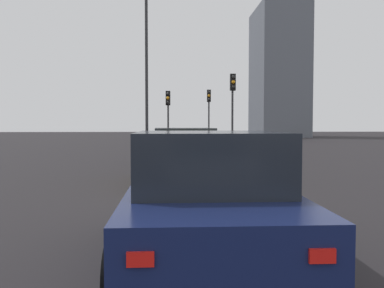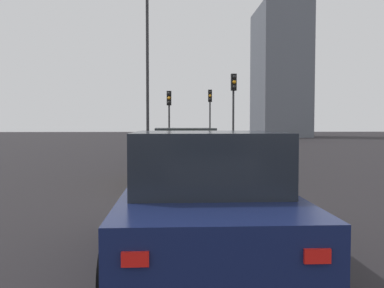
% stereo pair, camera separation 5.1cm
% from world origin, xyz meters
% --- Properties ---
extents(ground_plane, '(160.00, 160.00, 0.20)m').
position_xyz_m(ground_plane, '(0.00, 0.00, -0.10)').
color(ground_plane, black).
extents(car_grey_lead, '(4.72, 2.08, 1.44)m').
position_xyz_m(car_grey_lead, '(7.74, -0.23, 0.70)').
color(car_grey_lead, slate).
rests_on(car_grey_lead, ground_plane).
extents(car_yellow_second, '(4.69, 2.15, 1.60)m').
position_xyz_m(car_yellow_second, '(1.55, 0.22, 0.77)').
color(car_yellow_second, gold).
rests_on(car_yellow_second, ground_plane).
extents(car_navy_third, '(4.09, 2.08, 1.62)m').
position_xyz_m(car_navy_third, '(-5.44, 0.18, 0.77)').
color(car_navy_third, '#141E4C').
rests_on(car_navy_third, ground_plane).
extents(traffic_light_near_left, '(0.32, 0.30, 4.42)m').
position_xyz_m(traffic_light_near_left, '(11.77, -2.81, 3.17)').
color(traffic_light_near_left, '#2D2D30').
rests_on(traffic_light_near_left, ground_plane).
extents(traffic_light_near_right, '(0.32, 0.30, 3.79)m').
position_xyz_m(traffic_light_near_right, '(15.59, 0.70, 2.74)').
color(traffic_light_near_right, '#2D2D30').
rests_on(traffic_light_near_right, ground_plane).
extents(traffic_light_far_left, '(0.32, 0.29, 4.25)m').
position_xyz_m(traffic_light_far_left, '(20.03, -2.31, 3.05)').
color(traffic_light_far_left, '#2D2D30').
rests_on(traffic_light_far_left, ground_plane).
extents(street_lamp_kerbside, '(0.56, 0.36, 8.83)m').
position_xyz_m(street_lamp_kerbside, '(12.49, 1.87, 5.09)').
color(street_lamp_kerbside, '#2D2D30').
rests_on(street_lamp_kerbside, ground_plane).
extents(building_facade_left, '(9.76, 6.12, 17.10)m').
position_xyz_m(building_facade_left, '(44.27, -14.00, 8.55)').
color(building_facade_left, slate).
rests_on(building_facade_left, ground_plane).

